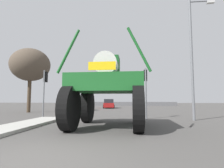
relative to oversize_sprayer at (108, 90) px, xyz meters
The scene contains 8 objects.
ground_plane 13.00m from the oversize_sprayer, 94.61° to the left, with size 120.00×120.00×0.00m, color #4C4947.
oversize_sprayer is the anchor object (origin of this frame).
sedan_ahead 20.88m from the oversize_sprayer, 96.73° to the left, with size 2.25×4.27×1.52m.
traffic_signal_near_left 7.03m from the oversize_sprayer, 143.41° to the left, with size 0.24×0.54×3.75m.
traffic_signal_near_right 4.85m from the oversize_sprayer, 60.67° to the left, with size 0.24×0.54×3.77m.
streetlight_near_right 7.10m from the oversize_sprayer, 30.83° to the left, with size 1.79×0.24×8.58m.
bare_tree_left 14.44m from the oversize_sprayer, 136.53° to the left, with size 4.39×4.39×7.26m.
roadside_barrier 33.03m from the oversize_sprayer, 91.79° to the left, with size 25.90×0.24×0.90m, color #59595B.
Camera 1 is at (2.20, -4.21, 1.40)m, focal length 28.54 mm.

